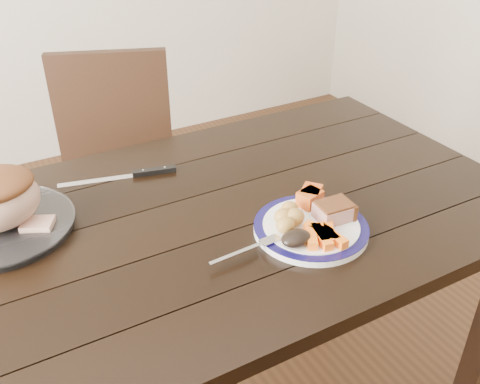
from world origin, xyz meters
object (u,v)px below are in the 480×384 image
dining_table (209,244)px  fork (250,249)px  serving_platter (1,228)px  pork_slice (334,212)px  carving_knife (140,174)px  dinner_plate (311,229)px  chair_far (117,169)px

dining_table → fork: 0.22m
serving_platter → pork_slice: pork_slice is taller
serving_platter → carving_knife: serving_platter is taller
dining_table → pork_slice: (0.24, -0.19, 0.13)m
fork → carving_knife: size_ratio=0.56×
carving_knife → dinner_plate: bearing=-46.8°
pork_slice → fork: size_ratio=0.46×
dining_table → carving_knife: carving_knife is taller
dining_table → chair_far: (-0.02, 0.73, -0.13)m
dinner_plate → serving_platter: (-0.63, 0.36, 0.00)m
dinner_plate → carving_knife: bearing=119.8°
dinner_plate → serving_platter: bearing=150.3°
dinner_plate → chair_far: bearing=101.9°
dinner_plate → serving_platter: 0.73m
serving_platter → carving_knife: 0.39m
chair_far → serving_platter: bearing=72.8°
chair_far → pork_slice: size_ratio=11.35×
dining_table → dinner_plate: size_ratio=5.98×
pork_slice → dining_table: bearing=141.6°
dining_table → carving_knife: (-0.08, 0.26, 0.10)m
fork → chair_far: bearing=88.4°
serving_platter → pork_slice: 0.78m
fork → carving_knife: 0.46m
dining_table → carving_knife: 0.29m
fork → dining_table: bearing=89.4°
dining_table → dinner_plate: (0.18, -0.18, 0.10)m
fork → serving_platter: bearing=138.3°
chair_far → pork_slice: 0.99m
dinner_plate → serving_platter: size_ratio=0.81×
chair_far → carving_knife: 0.53m
chair_far → carving_knife: bearing=103.4°
pork_slice → dinner_plate: bearing=175.2°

